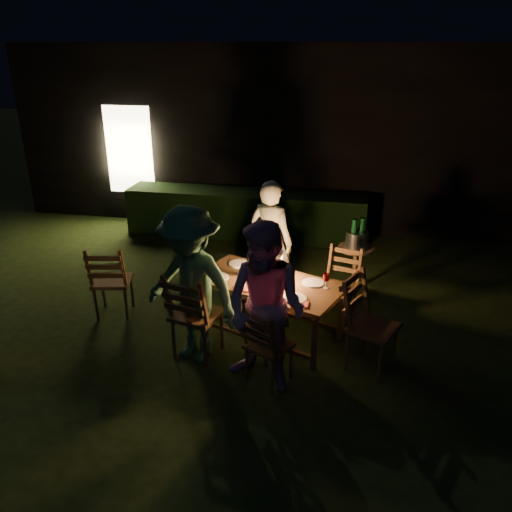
% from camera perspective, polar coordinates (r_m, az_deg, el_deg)
% --- Properties ---
extents(garden_envelope, '(40.00, 40.00, 3.20)m').
position_cam_1_polar(garden_envelope, '(10.84, 4.12, 14.56)').
color(garden_envelope, black).
rests_on(garden_envelope, ground).
extents(dining_table, '(1.84, 1.36, 0.69)m').
position_cam_1_polar(dining_table, '(5.69, 1.45, -3.54)').
color(dining_table, '#472917').
rests_on(dining_table, ground).
extents(chair_near_left, '(0.58, 0.61, 1.07)m').
position_cam_1_polar(chair_near_left, '(5.50, -6.80, -8.25)').
color(chair_near_left, '#472917').
rests_on(chair_near_left, ground).
extents(chair_near_right, '(0.55, 0.56, 0.89)m').
position_cam_1_polar(chair_near_right, '(5.10, 1.35, -11.56)').
color(chair_near_right, '#472917').
rests_on(chair_near_right, ground).
extents(chair_far_left, '(0.56, 0.57, 0.90)m').
position_cam_1_polar(chair_far_left, '(6.64, 1.46, -2.80)').
color(chair_far_left, '#472917').
rests_on(chair_far_left, ground).
extents(chair_far_right, '(0.52, 0.54, 0.93)m').
position_cam_1_polar(chair_far_right, '(6.25, 9.38, -4.79)').
color(chair_far_right, '#472917').
rests_on(chair_far_right, ground).
extents(chair_end, '(0.65, 0.64, 1.06)m').
position_cam_1_polar(chair_end, '(5.40, 12.86, -9.40)').
color(chair_end, '#472917').
rests_on(chair_end, ground).
extents(chair_spare, '(0.54, 0.56, 1.00)m').
position_cam_1_polar(chair_spare, '(6.50, -15.99, -4.05)').
color(chair_spare, '#472917').
rests_on(chair_spare, ground).
extents(person_house_side, '(0.69, 0.57, 1.62)m').
position_cam_1_polar(person_house_side, '(6.46, 1.72, 1.67)').
color(person_house_side, beige).
rests_on(person_house_side, ground).
extents(person_opp_right, '(1.01, 0.90, 1.71)m').
position_cam_1_polar(person_opp_right, '(4.75, 1.12, -6.04)').
color(person_opp_right, '#AF789D').
rests_on(person_opp_right, ground).
extents(person_opp_left, '(1.26, 0.99, 1.72)m').
position_cam_1_polar(person_opp_left, '(5.21, -7.42, -3.43)').
color(person_opp_left, '#316343').
rests_on(person_opp_left, ground).
extents(lantern, '(0.16, 0.16, 0.35)m').
position_cam_1_polar(lantern, '(5.61, 2.17, -1.40)').
color(lantern, white).
rests_on(lantern, dining_table).
extents(plate_far_left, '(0.25, 0.25, 0.01)m').
position_cam_1_polar(plate_far_left, '(6.09, -1.95, -0.89)').
color(plate_far_left, white).
rests_on(plate_far_left, dining_table).
extents(plate_near_left, '(0.25, 0.25, 0.01)m').
position_cam_1_polar(plate_near_left, '(5.76, -4.38, -2.39)').
color(plate_near_left, white).
rests_on(plate_near_left, dining_table).
extents(plate_far_right, '(0.25, 0.25, 0.01)m').
position_cam_1_polar(plate_far_right, '(5.64, 6.54, -3.06)').
color(plate_far_right, white).
rests_on(plate_far_right, dining_table).
extents(plate_near_right, '(0.25, 0.25, 0.01)m').
position_cam_1_polar(plate_near_right, '(5.29, 4.45, -4.85)').
color(plate_near_right, white).
rests_on(plate_near_right, dining_table).
extents(wineglass_a, '(0.06, 0.06, 0.18)m').
position_cam_1_polar(wineglass_a, '(5.98, 0.35, -0.50)').
color(wineglass_a, '#59070F').
rests_on(wineglass_a, dining_table).
extents(wineglass_b, '(0.06, 0.06, 0.18)m').
position_cam_1_polar(wineglass_b, '(5.89, -5.18, -0.95)').
color(wineglass_b, '#59070F').
rests_on(wineglass_b, dining_table).
extents(wineglass_c, '(0.06, 0.06, 0.18)m').
position_cam_1_polar(wineglass_c, '(5.27, 2.73, -3.94)').
color(wineglass_c, '#59070F').
rests_on(wineglass_c, dining_table).
extents(wineglass_d, '(0.06, 0.06, 0.18)m').
position_cam_1_polar(wineglass_d, '(5.51, 7.98, -2.86)').
color(wineglass_d, '#59070F').
rests_on(wineglass_d, dining_table).
extents(wineglass_e, '(0.06, 0.06, 0.18)m').
position_cam_1_polar(wineglass_e, '(5.43, -1.06, -3.01)').
color(wineglass_e, silver).
rests_on(wineglass_e, dining_table).
extents(bottle_table, '(0.07, 0.07, 0.28)m').
position_cam_1_polar(bottle_table, '(5.71, -0.69, -1.08)').
color(bottle_table, '#0F471E').
rests_on(bottle_table, dining_table).
extents(napkin_left, '(0.18, 0.14, 0.01)m').
position_cam_1_polar(napkin_left, '(5.48, -1.61, -3.74)').
color(napkin_left, red).
rests_on(napkin_left, dining_table).
extents(napkin_right, '(0.18, 0.14, 0.01)m').
position_cam_1_polar(napkin_right, '(5.19, 5.02, -5.48)').
color(napkin_right, red).
rests_on(napkin_right, dining_table).
extents(phone, '(0.14, 0.07, 0.01)m').
position_cam_1_polar(phone, '(5.74, -5.42, -2.55)').
color(phone, black).
rests_on(phone, dining_table).
extents(side_table, '(0.49, 0.49, 0.65)m').
position_cam_1_polar(side_table, '(6.87, 11.35, 0.43)').
color(side_table, brown).
rests_on(side_table, ground).
extents(ice_bucket, '(0.30, 0.30, 0.22)m').
position_cam_1_polar(ice_bucket, '(6.80, 11.47, 1.88)').
color(ice_bucket, '#A5A8AD').
rests_on(ice_bucket, side_table).
extents(bottle_bucket_a, '(0.07, 0.07, 0.32)m').
position_cam_1_polar(bottle_bucket_a, '(6.75, 11.08, 2.19)').
color(bottle_bucket_a, '#0F471E').
rests_on(bottle_bucket_a, side_table).
extents(bottle_bucket_b, '(0.07, 0.07, 0.32)m').
position_cam_1_polar(bottle_bucket_b, '(6.82, 11.93, 2.36)').
color(bottle_bucket_b, '#0F471E').
rests_on(bottle_bucket_b, side_table).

